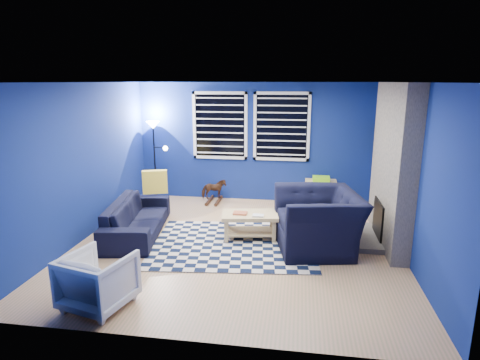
# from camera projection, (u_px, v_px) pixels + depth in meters

# --- Properties ---
(floor) EXTENTS (5.00, 5.00, 0.00)m
(floor) POSITION_uv_depth(u_px,v_px,m) (237.00, 244.00, 6.38)
(floor) COLOR tan
(floor) RESTS_ON ground
(ceiling) EXTENTS (5.00, 5.00, 0.00)m
(ceiling) POSITION_uv_depth(u_px,v_px,m) (237.00, 82.00, 5.78)
(ceiling) COLOR white
(ceiling) RESTS_ON wall_back
(wall_back) EXTENTS (5.00, 0.00, 5.00)m
(wall_back) POSITION_uv_depth(u_px,v_px,m) (255.00, 143.00, 8.48)
(wall_back) COLOR navy
(wall_back) RESTS_ON floor
(wall_left) EXTENTS (0.00, 5.00, 5.00)m
(wall_left) POSITION_uv_depth(u_px,v_px,m) (83.00, 162.00, 6.44)
(wall_left) COLOR navy
(wall_left) RESTS_ON floor
(wall_right) EXTENTS (0.00, 5.00, 5.00)m
(wall_right) POSITION_uv_depth(u_px,v_px,m) (410.00, 172.00, 5.72)
(wall_right) COLOR navy
(wall_right) RESTS_ON floor
(fireplace) EXTENTS (0.65, 2.00, 2.50)m
(fireplace) POSITION_uv_depth(u_px,v_px,m) (391.00, 168.00, 6.23)
(fireplace) COLOR gray
(fireplace) RESTS_ON floor
(window_left) EXTENTS (1.17, 0.06, 1.42)m
(window_left) POSITION_uv_depth(u_px,v_px,m) (220.00, 126.00, 8.46)
(window_left) COLOR black
(window_left) RESTS_ON wall_back
(window_right) EXTENTS (1.17, 0.06, 1.42)m
(window_right) POSITION_uv_depth(u_px,v_px,m) (282.00, 127.00, 8.28)
(window_right) COLOR black
(window_right) RESTS_ON wall_back
(tv) EXTENTS (0.07, 1.00, 0.58)m
(tv) POSITION_uv_depth(u_px,v_px,m) (380.00, 142.00, 7.61)
(tv) COLOR black
(tv) RESTS_ON wall_right
(rug) EXTENTS (2.69, 2.25, 0.02)m
(rug) POSITION_uv_depth(u_px,v_px,m) (233.00, 244.00, 6.35)
(rug) COLOR black
(rug) RESTS_ON floor
(sofa) EXTENTS (2.08, 1.08, 0.58)m
(sofa) POSITION_uv_depth(u_px,v_px,m) (137.00, 217.00, 6.73)
(sofa) COLOR black
(sofa) RESTS_ON floor
(armchair_big) EXTENTS (1.56, 1.43, 0.88)m
(armchair_big) POSITION_uv_depth(u_px,v_px,m) (318.00, 220.00, 6.14)
(armchair_big) COLOR black
(armchair_big) RESTS_ON floor
(armchair_bent) EXTENTS (0.84, 0.86, 0.64)m
(armchair_bent) POSITION_uv_depth(u_px,v_px,m) (98.00, 280.00, 4.54)
(armchair_bent) COLOR gray
(armchair_bent) RESTS_ON floor
(rocking_horse) EXTENTS (0.41, 0.56, 0.43)m
(rocking_horse) POSITION_uv_depth(u_px,v_px,m) (214.00, 189.00, 8.50)
(rocking_horse) COLOR #412115
(rocking_horse) RESTS_ON floor
(coffee_table) EXTENTS (0.97, 0.65, 0.45)m
(coffee_table) POSITION_uv_depth(u_px,v_px,m) (250.00, 220.00, 6.52)
(coffee_table) COLOR #DAB87B
(coffee_table) RESTS_ON rug
(cabinet) EXTENTS (0.64, 0.43, 0.62)m
(cabinet) POSITION_uv_depth(u_px,v_px,m) (320.00, 193.00, 8.27)
(cabinet) COLOR #DAB87B
(cabinet) RESTS_ON floor
(floor_lamp) EXTENTS (0.46, 0.28, 1.69)m
(floor_lamp) POSITION_uv_depth(u_px,v_px,m) (154.00, 136.00, 8.51)
(floor_lamp) COLOR black
(floor_lamp) RESTS_ON floor
(throw_pillow) EXTENTS (0.45, 0.26, 0.41)m
(throw_pillow) POSITION_uv_depth(u_px,v_px,m) (155.00, 182.00, 7.08)
(throw_pillow) COLOR yellow
(throw_pillow) RESTS_ON sofa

